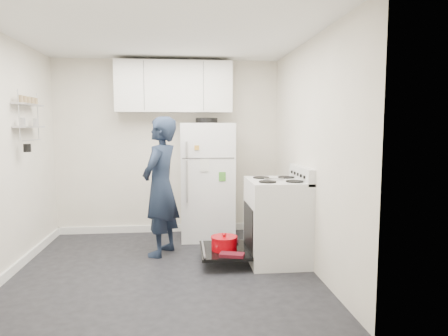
{
  "coord_description": "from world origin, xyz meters",
  "views": [
    {
      "loc": [
        0.21,
        -4.25,
        1.56
      ],
      "look_at": [
        0.71,
        0.55,
        1.05
      ],
      "focal_mm": 32.0,
      "sensor_mm": 36.0,
      "label": 1
    }
  ],
  "objects": [
    {
      "name": "electric_range",
      "position": [
        1.26,
        0.15,
        0.47
      ],
      "size": [
        0.66,
        0.76,
        1.1
      ],
      "color": "silver",
      "rests_on": "ground"
    },
    {
      "name": "upper_cabinets",
      "position": [
        0.1,
        1.43,
        2.1
      ],
      "size": [
        1.6,
        0.33,
        0.7
      ],
      "primitive_type": "cube",
      "color": "silver",
      "rests_on": "room"
    },
    {
      "name": "open_oven_door",
      "position": [
        0.67,
        0.14,
        0.19
      ],
      "size": [
        0.55,
        0.72,
        0.23
      ],
      "color": "black",
      "rests_on": "ground"
    },
    {
      "name": "refrigerator",
      "position": [
        0.54,
        1.25,
        0.81
      ],
      "size": [
        0.72,
        0.74,
        1.67
      ],
      "color": "white",
      "rests_on": "ground"
    },
    {
      "name": "person",
      "position": [
        -0.06,
        0.55,
        0.84
      ],
      "size": [
        0.61,
        0.72,
        1.67
      ],
      "primitive_type": "imported",
      "rotation": [
        0.0,
        0.0,
        -1.97
      ],
      "color": "#182236",
      "rests_on": "ground"
    },
    {
      "name": "wall_shelf_rack",
      "position": [
        -1.52,
        0.49,
        1.68
      ],
      "size": [
        0.14,
        0.6,
        0.61
      ],
      "color": "#B2B2B7",
      "rests_on": "room"
    },
    {
      "name": "room",
      "position": [
        -0.03,
        0.03,
        1.21
      ],
      "size": [
        3.21,
        3.21,
        2.51
      ],
      "color": "black",
      "rests_on": "ground"
    }
  ]
}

